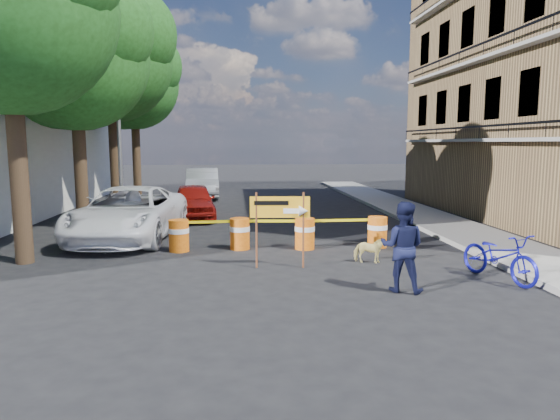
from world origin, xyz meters
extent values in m
plane|color=black|center=(0.00, 0.00, 0.00)|extent=(120.00, 120.00, 0.00)
cube|color=gray|center=(6.20, 6.00, 0.07)|extent=(2.40, 40.00, 0.15)
cylinder|color=#332316|center=(-6.80, 2.00, 2.52)|extent=(0.44, 0.44, 5.04)
sphere|color=#1B4513|center=(-6.80, 2.00, 6.30)|extent=(5.20, 5.20, 5.20)
cylinder|color=#332316|center=(-6.80, 7.00, 2.38)|extent=(0.44, 0.44, 4.76)
sphere|color=#1B4513|center=(-6.80, 7.00, 5.95)|extent=(5.00, 5.00, 5.00)
sphere|color=#1B4513|center=(-5.92, 6.50, 6.80)|extent=(3.75, 3.75, 3.75)
sphere|color=#1B4513|center=(-7.55, 7.62, 5.27)|extent=(3.50, 3.50, 3.50)
cylinder|color=#332316|center=(-6.80, 12.00, 2.66)|extent=(0.44, 0.44, 5.32)
sphere|color=#1B4513|center=(-6.80, 12.00, 6.65)|extent=(5.40, 5.40, 5.40)
sphere|color=#1B4513|center=(-5.85, 11.46, 7.60)|extent=(4.05, 4.05, 4.05)
sphere|color=#1B4513|center=(-7.61, 12.68, 5.89)|extent=(3.78, 3.78, 3.78)
cylinder|color=#332316|center=(-6.80, 17.00, 2.46)|extent=(0.44, 0.44, 4.93)
sphere|color=#1B4513|center=(-6.80, 17.00, 6.16)|extent=(4.80, 4.80, 4.80)
sphere|color=#1B4513|center=(-5.96, 16.52, 7.04)|extent=(3.60, 3.60, 3.60)
sphere|color=#1B4513|center=(-7.52, 17.60, 5.46)|extent=(3.36, 3.36, 3.36)
cylinder|color=gray|center=(-6.00, 9.50, 4.00)|extent=(0.16, 0.16, 8.00)
cylinder|color=gray|center=(-5.50, 9.50, 7.90)|extent=(1.00, 0.12, 0.12)
cube|color=silver|center=(-5.00, 9.50, 7.85)|extent=(0.35, 0.18, 0.12)
cylinder|color=#D4510C|center=(-3.03, 3.05, 0.45)|extent=(0.56, 0.56, 0.90)
cylinder|color=white|center=(-3.03, 3.05, 0.60)|extent=(0.58, 0.58, 0.14)
cylinder|color=#D4510C|center=(-1.31, 3.19, 0.45)|extent=(0.56, 0.56, 0.90)
cylinder|color=white|center=(-1.31, 3.19, 0.60)|extent=(0.58, 0.58, 0.14)
cylinder|color=#D4510C|center=(0.55, 3.04, 0.45)|extent=(0.56, 0.56, 0.90)
cylinder|color=white|center=(0.55, 3.04, 0.60)|extent=(0.58, 0.58, 0.14)
cylinder|color=#D4510C|center=(2.72, 3.12, 0.45)|extent=(0.56, 0.56, 0.90)
cylinder|color=white|center=(2.72, 3.12, 0.60)|extent=(0.58, 0.58, 0.14)
cylinder|color=#592D19|center=(-0.92, 0.97, 0.93)|extent=(0.05, 0.05, 1.87)
cylinder|color=#592D19|center=(0.22, 0.88, 0.93)|extent=(0.05, 0.05, 1.87)
cube|color=orange|center=(-0.35, 0.92, 1.50)|extent=(1.45, 0.14, 0.52)
cube|color=white|center=(-0.06, 0.88, 1.41)|extent=(0.41, 0.04, 0.12)
cone|color=white|center=(0.22, 0.86, 1.41)|extent=(0.25, 0.29, 0.27)
cube|color=black|center=(-0.56, 0.92, 1.61)|extent=(0.83, 0.07, 0.10)
imported|color=black|center=(1.98, -1.22, 0.93)|extent=(1.12, 1.02, 1.87)
imported|color=#1615B2|center=(4.42, -0.60, 1.04)|extent=(1.03, 1.26, 2.08)
imported|color=#E3D382|center=(1.97, 1.20, 0.34)|extent=(0.86, 0.55, 0.67)
imported|color=white|center=(-4.80, 5.03, 0.83)|extent=(3.31, 6.21, 1.66)
imported|color=maroon|center=(-3.13, 9.29, 0.70)|extent=(2.08, 4.28, 1.41)
imported|color=#AAACB2|center=(-3.27, 17.12, 0.82)|extent=(2.04, 5.05, 1.63)
camera|label=1|loc=(-1.41, -10.98, 3.04)|focal=32.00mm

